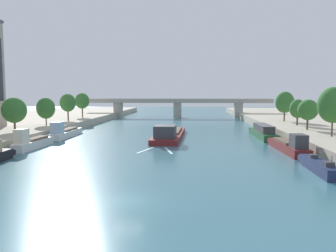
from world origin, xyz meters
The scene contains 18 objects.
ground_plane centered at (0.00, 0.00, 0.00)m, with size 400.00×400.00×0.00m, color #386B7A.
quay_left centered at (-39.98, 55.00, 0.94)m, with size 36.00×170.00×1.88m, color #B2A893.
barge_midriver centered at (0.76, 38.98, 0.90)m, with size 5.77×23.86×3.15m.
wake_behind_barge centered at (-0.11, 24.64, 0.01)m, with size 5.60×5.99×0.03m.
moored_boat_left_gap_after centered at (-20.27, 25.25, 1.02)m, with size 2.31×11.64×3.48m.
moored_boat_left_midway centered at (-20.28, 39.39, 1.01)m, with size 2.67×14.62×3.43m.
moored_boat_right_near centered at (19.56, 11.78, 0.65)m, with size 1.87×10.41×2.33m.
moored_boat_right_gap_after centered at (19.92, 24.92, 0.94)m, with size 2.97×14.63×3.16m.
moored_boat_right_far centered at (19.42, 41.67, 1.12)m, with size 2.96×16.01×2.67m.
tree_left_distant centered at (-26.95, 32.41, 5.77)m, with size 4.37×4.37×6.22m.
tree_left_midway centered at (-26.56, 44.97, 5.58)m, with size 3.97×3.97×6.02m.
tree_left_past_mid centered at (-26.46, 57.99, 6.41)m, with size 3.99×3.99×6.84m.
tree_left_end_of_row centered at (-26.73, 70.32, 6.63)m, with size 4.10×4.10×7.06m.
tree_right_end_of_row centered at (27.79, 29.06, 6.96)m, with size 4.80×4.80×7.98m.
tree_right_second centered at (27.31, 39.34, 5.68)m, with size 3.81×3.81×5.79m.
tree_right_far centered at (28.18, 48.58, 5.48)m, with size 3.41×3.41×5.66m.
tree_right_by_lamp centered at (28.27, 59.34, 6.61)m, with size 4.60×4.60×7.40m.
bridge_far centered at (0.00, 97.23, 4.47)m, with size 67.97×4.40×6.89m.
Camera 1 is at (5.22, -27.15, 8.81)m, focal length 36.40 mm.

